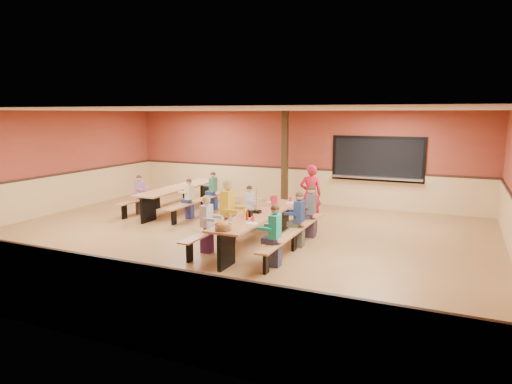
% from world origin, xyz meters
% --- Properties ---
extents(ground, '(12.00, 12.00, 0.00)m').
position_xyz_m(ground, '(0.00, 0.00, 0.00)').
color(ground, brown).
rests_on(ground, ground).
extents(room_envelope, '(12.04, 10.04, 3.02)m').
position_xyz_m(room_envelope, '(0.00, 0.00, 0.69)').
color(room_envelope, brown).
rests_on(room_envelope, ground).
extents(kitchen_pass_through, '(2.78, 0.28, 1.38)m').
position_xyz_m(kitchen_pass_through, '(2.60, 4.96, 1.49)').
color(kitchen_pass_through, black).
rests_on(kitchen_pass_through, ground).
extents(structural_post, '(0.18, 0.18, 3.00)m').
position_xyz_m(structural_post, '(-0.20, 4.40, 1.50)').
color(structural_post, black).
rests_on(structural_post, ground).
extents(cafeteria_table_main, '(1.91, 3.70, 0.74)m').
position_xyz_m(cafeteria_table_main, '(0.91, -0.20, 0.53)').
color(cafeteria_table_main, '#AA6C43').
rests_on(cafeteria_table_main, ground).
extents(cafeteria_table_second, '(1.91, 3.70, 0.74)m').
position_xyz_m(cafeteria_table_second, '(-2.77, 2.25, 0.53)').
color(cafeteria_table_second, '#AA6C43').
rests_on(cafeteria_table_second, ground).
extents(seated_child_white_left, '(0.37, 0.30, 1.21)m').
position_xyz_m(seated_child_white_left, '(0.09, -1.06, 0.60)').
color(seated_child_white_left, '#BBBBC1').
rests_on(seated_child_white_left, ground).
extents(seated_adult_yellow, '(0.47, 0.38, 1.41)m').
position_xyz_m(seated_adult_yellow, '(0.09, -0.10, 0.71)').
color(seated_adult_yellow, gold).
rests_on(seated_adult_yellow, ground).
extents(seated_child_grey_left, '(0.32, 0.26, 1.11)m').
position_xyz_m(seated_child_grey_left, '(0.09, 1.08, 0.55)').
color(seated_child_grey_left, silver).
rests_on(seated_child_grey_left, ground).
extents(seated_child_teal_right, '(0.37, 0.30, 1.20)m').
position_xyz_m(seated_child_teal_right, '(1.74, -1.32, 0.60)').
color(seated_child_teal_right, '#1A9D83').
rests_on(seated_child_teal_right, ground).
extents(seated_child_navy_right, '(0.37, 0.30, 1.21)m').
position_xyz_m(seated_child_navy_right, '(1.74, 0.12, 0.61)').
color(seated_child_navy_right, navy).
rests_on(seated_child_navy_right, ground).
extents(seated_child_char_right, '(0.38, 0.31, 1.23)m').
position_xyz_m(seated_child_char_right, '(1.74, 1.00, 0.61)').
color(seated_child_char_right, '#43464B').
rests_on(seated_child_char_right, ground).
extents(seated_child_purple_sec, '(0.33, 0.27, 1.14)m').
position_xyz_m(seated_child_purple_sec, '(-3.59, 1.41, 0.57)').
color(seated_child_purple_sec, '#955C8E').
rests_on(seated_child_purple_sec, ground).
extents(seated_child_green_sec, '(0.34, 0.28, 1.15)m').
position_xyz_m(seated_child_green_sec, '(-1.94, 2.83, 0.58)').
color(seated_child_green_sec, '#377D64').
rests_on(seated_child_green_sec, ground).
extents(seated_child_tan_sec, '(0.32, 0.27, 1.12)m').
position_xyz_m(seated_child_tan_sec, '(-1.94, 1.48, 0.56)').
color(seated_child_tan_sec, beige).
rests_on(seated_child_tan_sec, ground).
extents(standing_woman, '(0.68, 0.57, 1.59)m').
position_xyz_m(standing_woman, '(1.31, 2.34, 0.79)').
color(standing_woman, red).
rests_on(standing_woman, ground).
extents(punch_pitcher, '(0.16, 0.16, 0.22)m').
position_xyz_m(punch_pitcher, '(0.86, 0.85, 0.85)').
color(punch_pitcher, red).
rests_on(punch_pitcher, cafeteria_table_main).
extents(chip_bowl, '(0.32, 0.32, 0.15)m').
position_xyz_m(chip_bowl, '(0.87, -1.78, 0.81)').
color(chip_bowl, orange).
rests_on(chip_bowl, cafeteria_table_main).
extents(napkin_dispenser, '(0.10, 0.14, 0.13)m').
position_xyz_m(napkin_dispenser, '(0.85, -0.54, 0.80)').
color(napkin_dispenser, black).
rests_on(napkin_dispenser, cafeteria_table_main).
extents(condiment_mustard, '(0.06, 0.06, 0.17)m').
position_xyz_m(condiment_mustard, '(0.76, -0.61, 0.82)').
color(condiment_mustard, yellow).
rests_on(condiment_mustard, cafeteria_table_main).
extents(condiment_ketchup, '(0.06, 0.06, 0.17)m').
position_xyz_m(condiment_ketchup, '(0.92, -0.84, 0.82)').
color(condiment_ketchup, '#B2140F').
rests_on(condiment_ketchup, cafeteria_table_main).
extents(table_paddle, '(0.16, 0.16, 0.56)m').
position_xyz_m(table_paddle, '(0.84, -0.14, 0.88)').
color(table_paddle, black).
rests_on(table_paddle, cafeteria_table_main).
extents(place_settings, '(0.65, 3.30, 0.11)m').
position_xyz_m(place_settings, '(0.91, -0.20, 0.80)').
color(place_settings, beige).
rests_on(place_settings, cafeteria_table_main).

